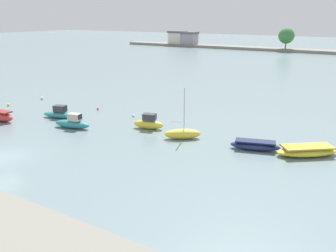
{
  "coord_description": "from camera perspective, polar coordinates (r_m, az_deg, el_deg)",
  "views": [
    {
      "loc": [
        27.0,
        -17.19,
        11.55
      ],
      "look_at": [
        7.99,
        13.64,
        0.5
      ],
      "focal_mm": 39.04,
      "sensor_mm": 36.0,
      "label": 1
    }
  ],
  "objects": [
    {
      "name": "mooring_buoy_0",
      "position": [
        47.08,
        -10.89,
        2.63
      ],
      "size": [
        0.27,
        0.27,
        0.27
      ],
      "primitive_type": "sphere",
      "color": "red",
      "rests_on": "ground"
    },
    {
      "name": "mooring_buoy_3",
      "position": [
        43.28,
        -5.43,
        1.64
      ],
      "size": [
        0.32,
        0.32,
        0.32
      ],
      "primitive_type": "sphere",
      "color": "white",
      "rests_on": "ground"
    },
    {
      "name": "mooring_buoy_2",
      "position": [
        55.15,
        -19.11,
        4.16
      ],
      "size": [
        0.41,
        0.41,
        0.41
      ],
      "primitive_type": "sphere",
      "color": "white",
      "rests_on": "ground"
    },
    {
      "name": "moored_boat_2",
      "position": [
        39.97,
        -14.65,
        0.47
      ],
      "size": [
        4.23,
        2.0,
        1.62
      ],
      "rotation": [
        0.0,
        0.0,
        0.22
      ],
      "color": "teal",
      "rests_on": "ground"
    },
    {
      "name": "moored_boat_5",
      "position": [
        33.46,
        13.44,
        -2.97
      ],
      "size": [
        4.57,
        2.55,
        0.85
      ],
      "rotation": [
        0.0,
        0.0,
        0.29
      ],
      "color": "navy",
      "rests_on": "ground"
    },
    {
      "name": "mooring_buoy_1",
      "position": [
        52.68,
        -23.68,
        3.05
      ],
      "size": [
        0.34,
        0.34,
        0.34
      ],
      "primitive_type": "sphere",
      "color": "yellow",
      "rests_on": "ground"
    },
    {
      "name": "moored_boat_4",
      "position": [
        35.41,
        2.29,
        -1.2
      ],
      "size": [
        3.56,
        2.99,
        4.99
      ],
      "rotation": [
        0.0,
        0.0,
        0.61
      ],
      "color": "yellow",
      "rests_on": "ground"
    },
    {
      "name": "moored_boat_1",
      "position": [
        44.36,
        -16.45,
        1.86
      ],
      "size": [
        4.51,
        2.49,
        1.5
      ],
      "rotation": [
        0.0,
        0.0,
        0.29
      ],
      "color": "teal",
      "rests_on": "ground"
    },
    {
      "name": "ground_plane",
      "position": [
        34.03,
        -24.3,
        -4.45
      ],
      "size": [
        400.0,
        400.0,
        0.0
      ],
      "primitive_type": "plane",
      "color": "slate"
    },
    {
      "name": "moored_boat_6",
      "position": [
        33.45,
        20.9,
        -3.65
      ],
      "size": [
        5.43,
        4.89,
        0.86
      ],
      "rotation": [
        0.0,
        0.0,
        0.67
      ],
      "color": "yellow",
      "rests_on": "ground"
    },
    {
      "name": "distant_shoreline",
      "position": [
        127.87,
        20.28,
        11.71
      ],
      "size": [
        132.4,
        7.09,
        7.58
      ],
      "color": "gray",
      "rests_on": "ground"
    },
    {
      "name": "moored_boat_3",
      "position": [
        38.47,
        -3.03,
        0.48
      ],
      "size": [
        3.42,
        1.89,
        1.65
      ],
      "rotation": [
        0.0,
        0.0,
        0.26
      ],
      "color": "yellow",
      "rests_on": "ground"
    }
  ]
}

